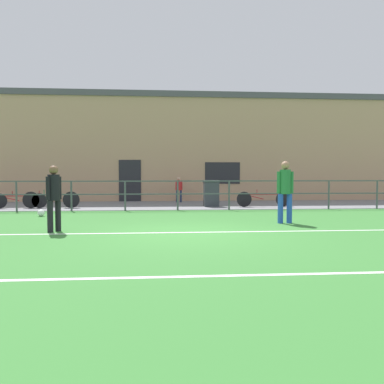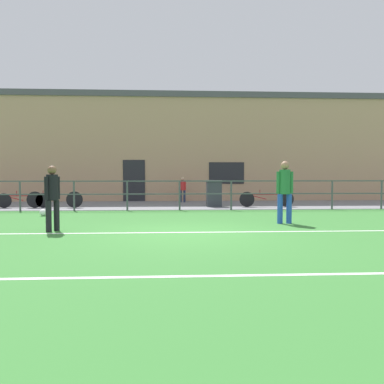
{
  "view_description": "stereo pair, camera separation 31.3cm",
  "coord_description": "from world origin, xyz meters",
  "px_view_note": "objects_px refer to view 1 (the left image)",
  "views": [
    {
      "loc": [
        -0.73,
        -9.38,
        1.42
      ],
      "look_at": [
        0.3,
        3.01,
        0.84
      ],
      "focal_mm": 37.59,
      "sensor_mm": 36.0,
      "label": 1
    },
    {
      "loc": [
        -0.42,
        -9.41,
        1.42
      ],
      "look_at": [
        0.3,
        3.01,
        0.84
      ],
      "focal_mm": 37.59,
      "sensor_mm": 36.0,
      "label": 2
    }
  ],
  "objects_px": {
    "player_striker": "(285,188)",
    "trash_bin_0": "(211,193)",
    "player_goalkeeper": "(54,194)",
    "bicycle_parked_0": "(264,199)",
    "soccer_ball_match": "(41,213)",
    "spectator_child": "(179,188)",
    "bicycle_parked_1": "(51,200)",
    "bicycle_parked_2": "(19,200)"
  },
  "relations": [
    {
      "from": "trash_bin_0",
      "to": "bicycle_parked_0",
      "type": "bearing_deg",
      "value": -8.18
    },
    {
      "from": "bicycle_parked_2",
      "to": "trash_bin_0",
      "type": "xyz_separation_m",
      "value": [
        7.8,
        0.31,
        0.24
      ]
    },
    {
      "from": "player_striker",
      "to": "player_goalkeeper",
      "type": "bearing_deg",
      "value": -170.4
    },
    {
      "from": "bicycle_parked_0",
      "to": "spectator_child",
      "type": "bearing_deg",
      "value": 140.15
    },
    {
      "from": "player_striker",
      "to": "spectator_child",
      "type": "bearing_deg",
      "value": 106.13
    },
    {
      "from": "spectator_child",
      "to": "trash_bin_0",
      "type": "relative_size",
      "value": 1.1
    },
    {
      "from": "player_goalkeeper",
      "to": "trash_bin_0",
      "type": "relative_size",
      "value": 1.45
    },
    {
      "from": "soccer_ball_match",
      "to": "bicycle_parked_1",
      "type": "distance_m",
      "value": 3.02
    },
    {
      "from": "soccer_ball_match",
      "to": "bicycle_parked_0",
      "type": "distance_m",
      "value": 8.82
    },
    {
      "from": "player_striker",
      "to": "bicycle_parked_1",
      "type": "height_order",
      "value": "player_striker"
    },
    {
      "from": "bicycle_parked_1",
      "to": "bicycle_parked_2",
      "type": "xyz_separation_m",
      "value": [
        -1.24,
        -0.0,
        -0.03
      ]
    },
    {
      "from": "bicycle_parked_0",
      "to": "bicycle_parked_2",
      "type": "bearing_deg",
      "value": 180.0
    },
    {
      "from": "bicycle_parked_0",
      "to": "bicycle_parked_1",
      "type": "xyz_separation_m",
      "value": [
        -8.75,
        0.0,
        0.02
      ]
    },
    {
      "from": "player_goalkeeper",
      "to": "bicycle_parked_0",
      "type": "distance_m",
      "value": 9.61
    },
    {
      "from": "player_goalkeeper",
      "to": "bicycle_parked_0",
      "type": "relative_size",
      "value": 0.7
    },
    {
      "from": "player_striker",
      "to": "trash_bin_0",
      "type": "distance_m",
      "value": 5.92
    },
    {
      "from": "soccer_ball_match",
      "to": "spectator_child",
      "type": "distance_m",
      "value": 7.63
    },
    {
      "from": "bicycle_parked_1",
      "to": "bicycle_parked_0",
      "type": "bearing_deg",
      "value": -0.0
    },
    {
      "from": "player_goalkeeper",
      "to": "soccer_ball_match",
      "type": "xyz_separation_m",
      "value": [
        -1.35,
        3.63,
        -0.8
      ]
    },
    {
      "from": "player_goalkeeper",
      "to": "spectator_child",
      "type": "xyz_separation_m",
      "value": [
        3.52,
        9.48,
        -0.2
      ]
    },
    {
      "from": "soccer_ball_match",
      "to": "bicycle_parked_0",
      "type": "height_order",
      "value": "bicycle_parked_0"
    },
    {
      "from": "bicycle_parked_2",
      "to": "soccer_ball_match",
      "type": "bearing_deg",
      "value": -60.45
    },
    {
      "from": "player_striker",
      "to": "trash_bin_0",
      "type": "relative_size",
      "value": 1.59
    },
    {
      "from": "spectator_child",
      "to": "bicycle_parked_0",
      "type": "relative_size",
      "value": 0.53
    },
    {
      "from": "spectator_child",
      "to": "bicycle_parked_1",
      "type": "height_order",
      "value": "spectator_child"
    },
    {
      "from": "bicycle_parked_0",
      "to": "trash_bin_0",
      "type": "distance_m",
      "value": 2.22
    },
    {
      "from": "spectator_child",
      "to": "bicycle_parked_2",
      "type": "xyz_separation_m",
      "value": [
        -6.56,
        -2.86,
        -0.38
      ]
    },
    {
      "from": "spectator_child",
      "to": "trash_bin_0",
      "type": "height_order",
      "value": "spectator_child"
    },
    {
      "from": "player_goalkeeper",
      "to": "bicycle_parked_2",
      "type": "distance_m",
      "value": 7.3
    },
    {
      "from": "player_striker",
      "to": "trash_bin_0",
      "type": "bearing_deg",
      "value": 102.05
    },
    {
      "from": "player_goalkeeper",
      "to": "player_striker",
      "type": "bearing_deg",
      "value": -43.75
    },
    {
      "from": "bicycle_parked_0",
      "to": "trash_bin_0",
      "type": "bearing_deg",
      "value": 171.82
    },
    {
      "from": "player_striker",
      "to": "bicycle_parked_1",
      "type": "bearing_deg",
      "value": 144.26
    },
    {
      "from": "player_striker",
      "to": "trash_bin_0",
      "type": "height_order",
      "value": "player_striker"
    },
    {
      "from": "player_goalkeeper",
      "to": "trash_bin_0",
      "type": "xyz_separation_m",
      "value": [
        4.76,
        6.93,
        -0.33
      ]
    },
    {
      "from": "bicycle_parked_0",
      "to": "soccer_ball_match",
      "type": "bearing_deg",
      "value": -160.25
    },
    {
      "from": "spectator_child",
      "to": "bicycle_parked_1",
      "type": "distance_m",
      "value": 6.05
    },
    {
      "from": "bicycle_parked_2",
      "to": "player_striker",
      "type": "bearing_deg",
      "value": -30.63
    },
    {
      "from": "soccer_ball_match",
      "to": "trash_bin_0",
      "type": "distance_m",
      "value": 6.96
    },
    {
      "from": "bicycle_parked_0",
      "to": "bicycle_parked_2",
      "type": "distance_m",
      "value": 9.99
    },
    {
      "from": "player_goalkeeper",
      "to": "soccer_ball_match",
      "type": "bearing_deg",
      "value": 55.67
    },
    {
      "from": "player_goalkeeper",
      "to": "bicycle_parked_1",
      "type": "bearing_deg",
      "value": 50.49
    }
  ]
}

